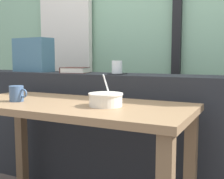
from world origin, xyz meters
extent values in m
cube|color=#84B293|center=(0.00, 1.24, 1.40)|extent=(4.80, 0.08, 2.80)
cube|color=silver|center=(-0.90, 1.14, 1.25)|extent=(0.56, 0.06, 2.50)
cube|color=black|center=(0.18, 1.17, 1.30)|extent=(0.07, 0.05, 2.60)
cube|color=#23262B|center=(0.00, 0.55, 0.41)|extent=(2.80, 0.31, 0.82)
cube|color=brown|center=(-0.68, 0.27, 0.33)|extent=(0.06, 0.06, 0.66)
cube|color=brown|center=(0.49, 0.27, 0.33)|extent=(0.06, 0.06, 0.66)
cube|color=#846647|center=(-0.09, 0.04, 0.67)|extent=(1.27, 0.57, 0.03)
cube|color=black|center=(-0.05, 0.51, 0.82)|extent=(0.10, 0.10, 0.00)
cylinder|color=white|center=(-0.05, 0.51, 0.87)|extent=(0.07, 0.07, 0.09)
cylinder|color=#CC4C38|center=(-0.05, 0.51, 0.85)|extent=(0.06, 0.06, 0.05)
cube|color=#47231E|center=(-0.39, 0.53, 0.82)|extent=(0.20, 0.18, 0.00)
cube|color=silver|center=(-0.39, 0.53, 0.84)|extent=(0.19, 0.18, 0.03)
cube|color=#47231E|center=(-0.39, 0.53, 0.86)|extent=(0.20, 0.18, 0.00)
cube|color=#47231E|center=(-0.47, 0.51, 0.84)|extent=(0.04, 0.15, 0.04)
cube|color=#426B84|center=(-0.79, 0.55, 0.95)|extent=(0.33, 0.17, 0.26)
cylinder|color=silver|center=(0.12, 0.02, 0.72)|extent=(0.16, 0.16, 0.06)
cylinder|color=silver|center=(0.12, 0.02, 0.75)|extent=(0.17, 0.17, 0.01)
cylinder|color=brown|center=(0.12, 0.02, 0.72)|extent=(0.14, 0.14, 0.04)
cylinder|color=silver|center=(0.12, 0.05, 0.78)|extent=(0.01, 0.10, 0.15)
ellipsoid|color=silver|center=(0.12, 0.07, 0.73)|extent=(0.03, 0.05, 0.01)
cylinder|color=#3D567A|center=(-0.39, -0.05, 0.73)|extent=(0.08, 0.08, 0.08)
torus|color=#3D567A|center=(-0.34, -0.05, 0.74)|extent=(0.05, 0.01, 0.05)
camera|label=1|loc=(0.78, -1.22, 0.93)|focal=46.50mm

